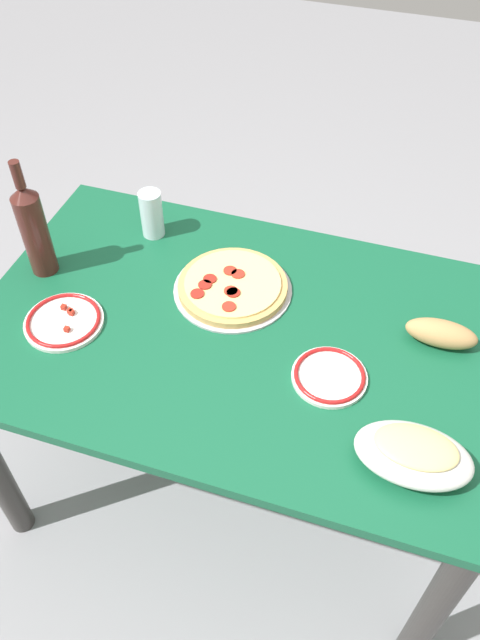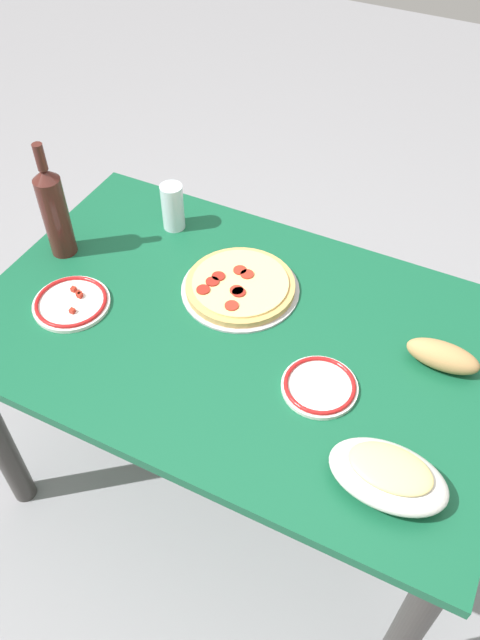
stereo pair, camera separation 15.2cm
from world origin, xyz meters
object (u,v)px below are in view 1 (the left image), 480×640
pepperoni_pizza (233,286)px  baked_pasta_dish (414,453)px  side_plate_far (64,321)px  dining_table (240,360)px  wine_bottle (34,229)px  water_glass (152,214)px  bread_loaf (441,333)px  side_plate_near (329,376)px

pepperoni_pizza → baked_pasta_dish: baked_pasta_dish is taller
side_plate_far → dining_table: bearing=-164.2°
wine_bottle → water_glass: bearing=-133.8°
water_glass → side_plate_far: 0.40m
dining_table → bread_loaf: (-0.47, -0.10, 0.15)m
dining_table → baked_pasta_dish: bearing=150.9°
baked_pasta_dish → wine_bottle: size_ratio=0.72×
dining_table → side_plate_near: side_plate_near is taller
water_glass → side_plate_near: (-0.59, 0.35, -0.06)m
pepperoni_pizza → wine_bottle: 0.52m
water_glass → bread_loaf: water_glass is taller
baked_pasta_dish → side_plate_far: 0.87m
wine_bottle → water_glass: (-0.22, -0.23, -0.07)m
baked_pasta_dish → water_glass: 0.95m
wine_bottle → water_glass: 0.32m
pepperoni_pizza → wine_bottle: size_ratio=0.92×
dining_table → side_plate_far: size_ratio=6.71×
side_plate_near → bread_loaf: (-0.23, -0.19, 0.02)m
dining_table → side_plate_far: (0.42, 0.12, 0.13)m
dining_table → baked_pasta_dish: 0.54m
bread_loaf → water_glass: bearing=-11.6°
pepperoni_pizza → baked_pasta_dish: (-0.51, 0.37, 0.03)m
side_plate_far → bread_loaf: (-0.88, -0.22, 0.02)m
side_plate_near → bread_loaf: 0.29m
water_glass → side_plate_far: bearing=79.4°
wine_bottle → side_plate_far: (-0.14, 0.16, -0.13)m
baked_pasta_dish → side_plate_far: baked_pasta_dish is taller
pepperoni_pizza → side_plate_far: (0.36, 0.24, -0.01)m
pepperoni_pizza → side_plate_near: size_ratio=1.77×
side_plate_near → bread_loaf: bread_loaf is taller
side_plate_near → water_glass: bearing=-31.2°
bread_loaf → dining_table: bearing=12.5°
dining_table → pepperoni_pizza: 0.19m
bread_loaf → wine_bottle: bearing=3.3°
wine_bottle → dining_table: bearing=175.5°
dining_table → wine_bottle: size_ratio=3.94×
side_plate_near → baked_pasta_dish: bearing=141.2°
side_plate_far → water_glass: bearing=-100.6°
dining_table → pepperoni_pizza: pepperoni_pizza is taller
water_glass → bread_loaf: bearing=168.4°
dining_table → wine_bottle: (0.56, -0.04, 0.26)m
baked_pasta_dish → side_plate_near: (0.21, -0.17, -0.03)m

